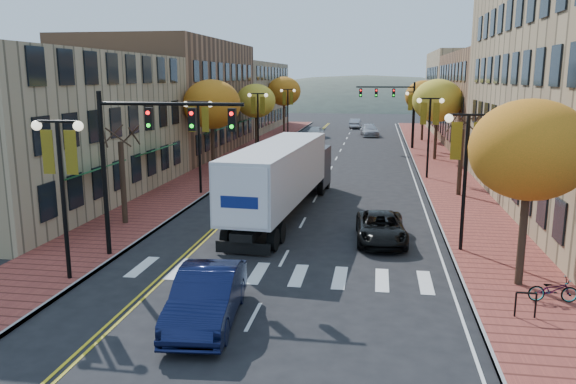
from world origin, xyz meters
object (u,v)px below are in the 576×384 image
at_px(semi_truck, 285,172).
at_px(bicycle, 553,290).
at_px(black_suv, 381,228).
at_px(navy_sedan, 207,297).

relative_size(semi_truck, bicycle, 10.21).
bearing_deg(semi_truck, black_suv, -36.27).
xyz_separation_m(navy_sedan, bicycle, (11.06, 3.07, -0.28)).
height_order(semi_truck, navy_sedan, semi_truck).
height_order(navy_sedan, bicycle, navy_sedan).
distance_m(semi_truck, black_suv, 7.16).
distance_m(black_suv, bicycle, 8.75).
distance_m(navy_sedan, bicycle, 11.48).
relative_size(navy_sedan, bicycle, 3.22).
relative_size(semi_truck, navy_sedan, 3.17).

